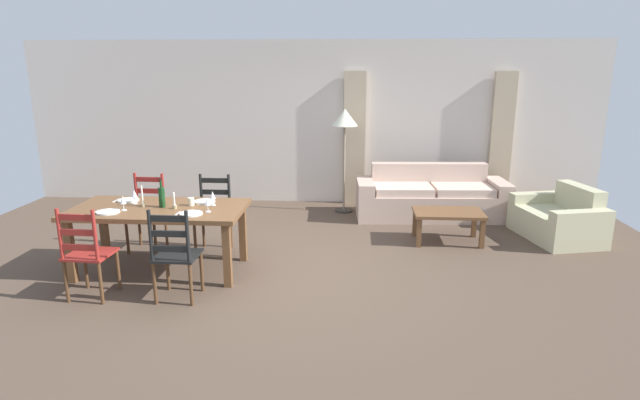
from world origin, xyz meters
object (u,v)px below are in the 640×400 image
(dining_chair_near_right, at_px, (175,255))
(wine_bottle, at_px, (162,197))
(dining_table, at_px, (159,215))
(wine_glass_far_right, at_px, (213,196))
(dining_chair_near_left, at_px, (87,253))
(dining_chair_far_left, at_px, (147,212))
(wine_glass_far_left, at_px, (134,194))
(coffee_table, at_px, (448,216))
(armchair_upholstered, at_px, (561,220))
(couch, at_px, (430,198))
(wine_glass_near_left, at_px, (123,200))
(standing_lamp, at_px, (345,124))
(dining_chair_far_right, at_px, (214,214))
(wine_glass_near_right, at_px, (208,202))
(coffee_cup_primary, at_px, (191,202))

(dining_chair_near_right, relative_size, wine_bottle, 3.04)
(dining_table, xyz_separation_m, wine_glass_far_right, (0.58, 0.13, 0.20))
(dining_chair_near_left, distance_m, dining_chair_near_right, 0.88)
(dining_chair_far_left, xyz_separation_m, wine_glass_far_left, (0.12, -0.58, 0.38))
(coffee_table, bearing_deg, dining_chair_far_left, -172.34)
(coffee_table, distance_m, armchair_upholstered, 1.59)
(wine_glass_far_left, xyz_separation_m, couch, (3.67, 2.31, -0.57))
(wine_glass_near_left, relative_size, couch, 0.07)
(dining_chair_near_left, height_order, standing_lamp, standing_lamp)
(dining_table, height_order, dining_chair_far_right, dining_chair_far_right)
(dining_chair_far_right, height_order, wine_glass_near_right, dining_chair_far_right)
(wine_glass_far_left, distance_m, coffee_cup_primary, 0.67)
(coffee_table, xyz_separation_m, armchair_upholstered, (1.56, 0.27, -0.11))
(coffee_table, bearing_deg, standing_lamp, 135.08)
(coffee_cup_primary, height_order, couch, coffee_cup_primary)
(wine_bottle, bearing_deg, coffee_cup_primary, 15.43)
(coffee_cup_primary, xyz_separation_m, standing_lamp, (1.66, 2.54, 0.62))
(wine_bottle, xyz_separation_m, wine_glass_near_left, (-0.37, -0.16, -0.01))
(standing_lamp, bearing_deg, wine_glass_far_left, -132.99)
(wine_glass_far_left, distance_m, coffee_table, 3.92)
(dining_chair_far_right, relative_size, wine_glass_far_right, 5.96)
(dining_chair_far_left, height_order, coffee_cup_primary, dining_chair_far_left)
(dining_chair_near_left, distance_m, wine_glass_far_right, 1.41)
(wine_glass_near_right, distance_m, wine_glass_far_right, 0.27)
(wine_glass_near_right, height_order, couch, wine_glass_near_right)
(dining_chair_far_left, xyz_separation_m, wine_bottle, (0.48, -0.70, 0.39))
(wine_glass_near_left, xyz_separation_m, coffee_table, (3.73, 1.38, -0.51))
(dining_table, xyz_separation_m, dining_chair_far_left, (-0.44, 0.72, -0.19))
(wine_glass_far_left, bearing_deg, wine_glass_near_right, -17.01)
(dining_chair_far_right, xyz_separation_m, wine_glass_far_right, (0.17, -0.59, 0.38))
(dining_chair_near_left, height_order, armchair_upholstered, dining_chair_near_left)
(wine_glass_near_right, distance_m, coffee_table, 3.17)
(wine_bottle, bearing_deg, armchair_upholstered, 16.77)
(wine_bottle, xyz_separation_m, armchair_upholstered, (4.93, 1.48, -0.62))
(couch, bearing_deg, armchair_upholstered, -30.39)
(dining_chair_far_right, height_order, coffee_cup_primary, dining_chair_far_right)
(dining_chair_far_left, height_order, wine_glass_near_left, dining_chair_far_left)
(dining_chair_near_right, distance_m, dining_chair_far_left, 1.69)
(dining_table, xyz_separation_m, standing_lamp, (2.00, 2.64, 0.75))
(dining_chair_far_left, relative_size, coffee_cup_primary, 10.67)
(dining_chair_near_right, bearing_deg, wine_glass_far_right, 79.57)
(dining_table, relative_size, dining_chair_near_right, 1.98)
(dining_table, bearing_deg, dining_chair_far_left, 121.50)
(dining_chair_far_left, bearing_deg, wine_bottle, -55.57)
(dining_chair_far_right, bearing_deg, dining_chair_far_left, 179.78)
(wine_bottle, height_order, wine_glass_near_left, wine_bottle)
(coffee_table, height_order, armchair_upholstered, armchair_upholstered)
(armchair_upholstered, bearing_deg, wine_bottle, -163.23)
(couch, bearing_deg, wine_glass_far_right, -139.97)
(dining_chair_far_left, bearing_deg, wine_glass_far_right, -30.04)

